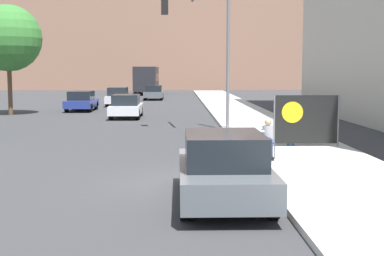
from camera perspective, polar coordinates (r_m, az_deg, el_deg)
name	(u,v)px	position (r m, az deg, el deg)	size (l,w,h in m)	color
ground_plane	(197,185)	(13.48, 0.51, -6.06)	(160.00, 160.00, 0.00)	#38383A
sidewalk_curb	(256,123)	(28.60, 6.84, 0.52)	(4.02, 90.00, 0.15)	beige
seated_protester	(268,137)	(16.66, 8.07, -0.95)	(0.91, 0.77, 1.23)	#474C56
jogger_on_sidewalk	(291,120)	(19.60, 10.54, 0.87)	(0.34, 0.34, 1.83)	#334775
protest_banner	(306,119)	(19.50, 12.05, 0.90)	(2.37, 0.06, 1.83)	slate
traffic_light_pole	(206,36)	(25.40, 1.51, 9.75)	(3.23, 3.00, 6.42)	slate
parked_car_curbside	(224,168)	(11.55, 3.38, -4.30)	(1.89, 4.41, 1.53)	#565B60
car_on_road_nearest	(126,106)	(32.62, -7.02, 2.32)	(1.79, 4.28, 1.42)	silver
car_on_road_midblock	(82,101)	(38.81, -11.70, 2.84)	(1.85, 4.19, 1.42)	navy
car_on_road_distant	(118,97)	(43.81, -7.89, 3.32)	(1.71, 4.15, 1.51)	silver
car_on_road_far_lane	(154,93)	(52.83, -4.11, 3.80)	(1.84, 4.16, 1.43)	#565B60
city_bus_on_road	(147,78)	(65.94, -4.86, 5.28)	(2.59, 10.36, 3.31)	#232328
street_tree_midblock	(8,38)	(36.37, -19.02, 9.04)	(4.23, 4.23, 7.03)	brown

